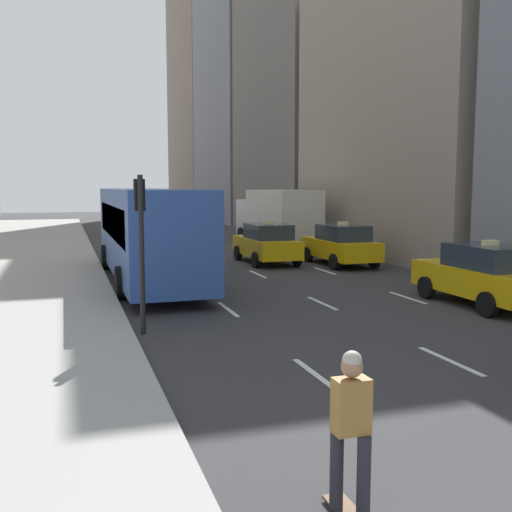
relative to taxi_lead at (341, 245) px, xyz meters
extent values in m
cube|color=#9E9E99|center=(-13.80, 5.50, -0.81)|extent=(8.00, 66.00, 0.15)
cube|color=white|center=(-7.00, -13.50, -0.87)|extent=(0.12, 2.00, 0.01)
cube|color=white|center=(-7.00, -7.50, -0.87)|extent=(0.12, 2.00, 0.01)
cube|color=white|center=(-7.00, -1.50, -0.87)|extent=(0.12, 2.00, 0.01)
cube|color=white|center=(-7.00, 4.50, -0.87)|extent=(0.12, 2.00, 0.01)
cube|color=white|center=(-7.00, 10.50, -0.87)|extent=(0.12, 2.00, 0.01)
cube|color=white|center=(-7.00, 16.50, -0.87)|extent=(0.12, 2.00, 0.01)
cube|color=white|center=(-7.00, 22.50, -0.87)|extent=(0.12, 2.00, 0.01)
cube|color=white|center=(-7.00, 28.50, -0.87)|extent=(0.12, 2.00, 0.01)
cube|color=white|center=(-4.20, -13.50, -0.87)|extent=(0.12, 2.00, 0.01)
cube|color=white|center=(-4.20, -7.50, -0.87)|extent=(0.12, 2.00, 0.01)
cube|color=white|center=(-4.20, -1.50, -0.87)|extent=(0.12, 2.00, 0.01)
cube|color=white|center=(-4.20, 4.50, -0.87)|extent=(0.12, 2.00, 0.01)
cube|color=white|center=(-4.20, 10.50, -0.87)|extent=(0.12, 2.00, 0.01)
cube|color=white|center=(-4.20, 16.50, -0.87)|extent=(0.12, 2.00, 0.01)
cube|color=white|center=(-4.20, 22.50, -0.87)|extent=(0.12, 2.00, 0.01)
cube|color=white|center=(-4.20, 28.50, -0.87)|extent=(0.12, 2.00, 0.01)
cube|color=white|center=(-1.40, -7.50, -0.87)|extent=(0.12, 2.00, 0.01)
cube|color=white|center=(-1.40, -1.50, -0.87)|extent=(0.12, 2.00, 0.01)
cube|color=white|center=(-1.40, 4.50, -0.87)|extent=(0.12, 2.00, 0.01)
cube|color=white|center=(-1.40, 10.50, -0.87)|extent=(0.12, 2.00, 0.01)
cube|color=white|center=(-1.40, 16.50, -0.87)|extent=(0.12, 2.00, 0.01)
cube|color=white|center=(-1.40, 22.50, -0.87)|extent=(0.12, 2.00, 0.01)
cube|color=white|center=(-1.40, 28.50, -0.87)|extent=(0.12, 2.00, 0.01)
cube|color=gray|center=(5.20, 2.87, 6.16)|extent=(6.00, 15.10, 14.07)
cube|color=slate|center=(5.20, 17.99, 11.88)|extent=(6.00, 13.82, 25.53)
cube|color=gray|center=(5.20, 33.03, 14.03)|extent=(6.00, 14.66, 29.82)
cube|color=gray|center=(5.20, 48.62, 16.18)|extent=(6.00, 16.06, 34.11)
cube|color=yellow|center=(0.00, 0.07, -0.17)|extent=(1.80, 4.40, 0.76)
cube|color=#28333D|center=(0.00, -0.19, 0.53)|extent=(1.58, 2.29, 0.64)
cube|color=#F2E599|center=(0.00, -0.19, 0.92)|extent=(0.44, 0.20, 0.14)
cylinder|color=black|center=(-0.90, 1.43, -0.55)|extent=(0.22, 0.66, 0.66)
cylinder|color=black|center=(0.90, 1.43, -0.55)|extent=(0.22, 0.66, 0.66)
cylinder|color=black|center=(-0.90, -1.29, -0.55)|extent=(0.22, 0.66, 0.66)
cylinder|color=black|center=(0.90, -1.29, -0.55)|extent=(0.22, 0.66, 0.66)
cube|color=yellow|center=(-2.80, 1.63, -0.17)|extent=(1.80, 4.40, 0.76)
cube|color=#28333D|center=(-2.80, 1.37, 0.53)|extent=(1.58, 2.29, 0.64)
cube|color=#F2E599|center=(-2.80, 1.37, 0.92)|extent=(0.44, 0.20, 0.14)
cylinder|color=black|center=(-3.70, 2.99, -0.55)|extent=(0.22, 0.66, 0.66)
cylinder|color=black|center=(-1.90, 2.99, -0.55)|extent=(0.22, 0.66, 0.66)
cylinder|color=black|center=(-3.70, 0.27, -0.55)|extent=(0.22, 0.66, 0.66)
cylinder|color=black|center=(-1.90, 0.27, -0.55)|extent=(0.22, 0.66, 0.66)
cube|color=yellow|center=(0.00, -9.09, -0.17)|extent=(1.80, 4.40, 0.76)
cube|color=#28333D|center=(0.00, -9.36, 0.53)|extent=(1.58, 2.29, 0.64)
cube|color=#F2E599|center=(0.00, -9.36, 0.92)|extent=(0.44, 0.20, 0.14)
cylinder|color=black|center=(-0.90, -7.73, -0.55)|extent=(0.22, 0.66, 0.66)
cylinder|color=black|center=(0.90, -7.73, -0.55)|extent=(0.22, 0.66, 0.66)
cylinder|color=black|center=(-0.90, -10.46, -0.55)|extent=(0.22, 0.66, 0.66)
cube|color=#2D519E|center=(-8.40, -1.92, 0.92)|extent=(2.50, 11.60, 2.90)
cube|color=#28333D|center=(-8.40, 3.83, 1.27)|extent=(2.30, 0.12, 1.40)
cube|color=#28333D|center=(-9.61, -1.92, 1.27)|extent=(0.08, 9.86, 1.10)
cube|color=yellow|center=(-8.40, 3.83, 2.17)|extent=(1.50, 0.10, 0.36)
cylinder|color=black|center=(-9.65, 1.68, -0.38)|extent=(0.30, 1.00, 1.00)
cylinder|color=black|center=(-7.15, 1.68, -0.38)|extent=(0.30, 1.00, 1.00)
cylinder|color=black|center=(-9.65, -5.11, -0.38)|extent=(0.30, 1.00, 1.00)
cylinder|color=black|center=(-7.15, -5.11, -0.38)|extent=(0.30, 1.00, 1.00)
cube|color=silver|center=(0.00, 11.36, 0.62)|extent=(2.10, 2.40, 2.10)
cube|color=#28333D|center=(0.00, 12.51, 0.92)|extent=(1.90, 0.10, 0.90)
cube|color=silver|center=(0.00, 7.16, 0.92)|extent=(2.30, 6.00, 2.70)
cylinder|color=black|center=(-1.05, 11.36, -0.43)|extent=(0.28, 0.90, 0.90)
cylinder|color=black|center=(1.05, 11.36, -0.43)|extent=(0.28, 0.90, 0.90)
cylinder|color=black|center=(-1.15, 5.96, -0.43)|extent=(0.28, 0.90, 0.90)
cylinder|color=black|center=(1.15, 5.96, -0.43)|extent=(0.28, 0.90, 0.90)
cylinder|color=black|center=(-8.54, -17.59, -0.86)|extent=(0.18, 0.05, 0.05)
cylinder|color=#23232D|center=(-8.63, -17.75, -0.40)|extent=(0.14, 0.14, 0.84)
cylinder|color=#23232D|center=(-8.45, -17.99, -0.40)|extent=(0.14, 0.14, 0.84)
cube|color=olive|center=(-8.54, -17.87, 0.30)|extent=(0.36, 0.22, 0.56)
sphere|color=#9E7051|center=(-8.54, -17.87, 0.70)|extent=(0.22, 0.22, 0.22)
sphere|color=#B2AD9E|center=(-8.54, -17.87, 0.76)|extent=(0.20, 0.20, 0.20)
cylinder|color=black|center=(-9.55, -9.54, 0.92)|extent=(0.12, 0.12, 3.60)
cube|color=black|center=(-9.55, -9.36, 2.27)|extent=(0.24, 0.20, 0.72)
sphere|color=red|center=(-9.55, -9.25, 2.50)|extent=(0.14, 0.14, 0.14)
sphere|color=#4C3F14|center=(-9.55, -9.25, 2.27)|extent=(0.14, 0.14, 0.14)
sphere|color=#198C2D|center=(-9.55, -9.25, 2.04)|extent=(0.14, 0.14, 0.14)
camera|label=1|loc=(-11.18, -23.02, 2.47)|focal=42.00mm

